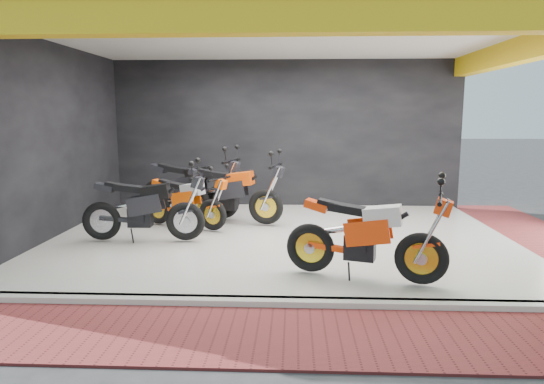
# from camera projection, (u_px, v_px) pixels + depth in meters

# --- Properties ---
(ground) EXTENTS (80.00, 80.00, 0.00)m
(ground) POSITION_uv_depth(u_px,v_px,m) (277.00, 278.00, 6.73)
(ground) COLOR #2D2D30
(ground) RESTS_ON ground
(showroom_floor) EXTENTS (8.00, 6.00, 0.10)m
(showroom_floor) POSITION_uv_depth(u_px,v_px,m) (281.00, 238.00, 8.69)
(showroom_floor) COLOR white
(showroom_floor) RESTS_ON ground
(showroom_ceiling) EXTENTS (8.40, 6.40, 0.20)m
(showroom_ceiling) POSITION_uv_depth(u_px,v_px,m) (281.00, 33.00, 8.13)
(showroom_ceiling) COLOR beige
(showroom_ceiling) RESTS_ON corner_column
(back_wall) EXTENTS (8.20, 0.20, 3.50)m
(back_wall) POSITION_uv_depth(u_px,v_px,m) (285.00, 136.00, 11.48)
(back_wall) COLOR black
(back_wall) RESTS_ON ground
(left_wall) EXTENTS (0.20, 6.20, 3.50)m
(left_wall) POSITION_uv_depth(u_px,v_px,m) (51.00, 143.00, 8.61)
(left_wall) COLOR black
(left_wall) RESTS_ON ground
(header_beam_front) EXTENTS (8.40, 0.30, 0.40)m
(header_beam_front) POSITION_uv_depth(u_px,v_px,m) (274.00, 16.00, 5.22)
(header_beam_front) COLOR yellow
(header_beam_front) RESTS_ON corner_column
(header_beam_right) EXTENTS (0.30, 6.40, 0.40)m
(header_beam_right) POSITION_uv_depth(u_px,v_px,m) (523.00, 50.00, 8.00)
(header_beam_right) COLOR yellow
(header_beam_right) RESTS_ON corner_column
(floor_kerb) EXTENTS (8.00, 0.20, 0.10)m
(floor_kerb) POSITION_uv_depth(u_px,v_px,m) (274.00, 303.00, 5.71)
(floor_kerb) COLOR white
(floor_kerb) RESTS_ON ground
(paver_front) EXTENTS (9.00, 1.40, 0.03)m
(paver_front) POSITION_uv_depth(u_px,v_px,m) (270.00, 335.00, 4.95)
(paver_front) COLOR maroon
(paver_front) RESTS_ON ground
(moto_hero) EXTENTS (2.38, 1.46, 1.36)m
(moto_hero) POSITION_uv_depth(u_px,v_px,m) (423.00, 233.00, 6.03)
(moto_hero) COLOR #FF3F0A
(moto_hero) RESTS_ON showroom_floor
(moto_row_a) EXTENTS (2.08, 1.43, 1.19)m
(moto_row_a) POSITION_uv_depth(u_px,v_px,m) (212.00, 200.00, 8.90)
(moto_row_a) COLOR #FC570A
(moto_row_a) RESTS_ON showroom_floor
(moto_row_b) EXTENTS (2.23, 0.88, 1.35)m
(moto_row_b) POSITION_uv_depth(u_px,v_px,m) (185.00, 203.00, 8.16)
(moto_row_b) COLOR black
(moto_row_b) RESTS_ON showroom_floor
(moto_row_c) EXTENTS (2.45, 1.34, 1.42)m
(moto_row_c) POSITION_uv_depth(u_px,v_px,m) (266.00, 190.00, 9.35)
(moto_row_c) COLOR black
(moto_row_c) RESTS_ON showroom_floor
(moto_row_d) EXTENTS (2.55, 1.47, 1.47)m
(moto_row_d) POSITION_uv_depth(u_px,v_px,m) (223.00, 184.00, 9.90)
(moto_row_d) COLOR black
(moto_row_d) RESTS_ON showroom_floor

